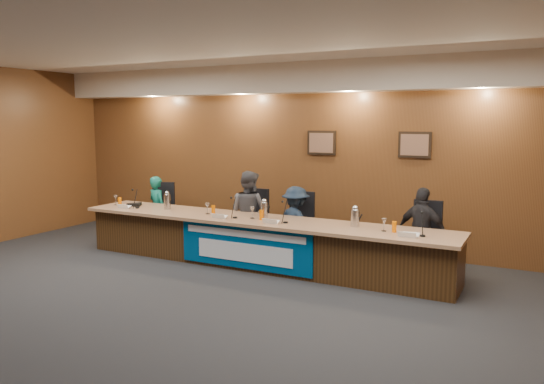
{
  "coord_description": "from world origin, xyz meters",
  "views": [
    {
      "loc": [
        3.9,
        -4.6,
        2.25
      ],
      "look_at": [
        0.07,
        2.73,
        1.12
      ],
      "focal_mm": 35.0,
      "sensor_mm": 36.0,
      "label": 1
    }
  ],
  "objects_px": {
    "panelist_b": "(249,213)",
    "panelist_d": "(422,232)",
    "carafe_left": "(167,202)",
    "speakerphone": "(136,205)",
    "office_chair_d": "(423,243)",
    "panelist_c": "(296,223)",
    "banner": "(244,247)",
    "dais_body": "(258,243)",
    "carafe_right": "(355,218)",
    "office_chair_a": "(161,215)",
    "panelist_a": "(158,209)",
    "office_chair_b": "(252,225)",
    "carafe_mid": "(264,210)",
    "office_chair_c": "(298,229)"
  },
  "relations": [
    {
      "from": "panelist_b",
      "to": "panelist_d",
      "type": "xyz_separation_m",
      "value": [
        2.86,
        0.0,
        -0.06
      ]
    },
    {
      "from": "carafe_left",
      "to": "speakerphone",
      "type": "distance_m",
      "value": 0.71
    },
    {
      "from": "panelist_b",
      "to": "office_chair_d",
      "type": "bearing_deg",
      "value": -169.46
    },
    {
      "from": "panelist_c",
      "to": "office_chair_d",
      "type": "xyz_separation_m",
      "value": [
        1.99,
        0.1,
        -0.12
      ]
    },
    {
      "from": "panelist_c",
      "to": "carafe_left",
      "type": "xyz_separation_m",
      "value": [
        -2.12,
        -0.58,
        0.28
      ]
    },
    {
      "from": "office_chair_d",
      "to": "banner",
      "type": "bearing_deg",
      "value": -152.76
    },
    {
      "from": "dais_body",
      "to": "carafe_right",
      "type": "relative_size",
      "value": 25.02
    },
    {
      "from": "office_chair_a",
      "to": "carafe_right",
      "type": "relative_size",
      "value": 2.0
    },
    {
      "from": "banner",
      "to": "panelist_c",
      "type": "bearing_deg",
      "value": 69.21
    },
    {
      "from": "banner",
      "to": "panelist_a",
      "type": "bearing_deg",
      "value": 157.93
    },
    {
      "from": "carafe_right",
      "to": "carafe_left",
      "type": "bearing_deg",
      "value": -178.94
    },
    {
      "from": "dais_body",
      "to": "office_chair_a",
      "type": "bearing_deg",
      "value": 164.55
    },
    {
      "from": "office_chair_b",
      "to": "carafe_mid",
      "type": "relative_size",
      "value": 1.96
    },
    {
      "from": "carafe_mid",
      "to": "office_chair_a",
      "type": "bearing_deg",
      "value": 165.67
    },
    {
      "from": "panelist_c",
      "to": "panelist_d",
      "type": "distance_m",
      "value": 2.0
    },
    {
      "from": "carafe_left",
      "to": "carafe_mid",
      "type": "bearing_deg",
      "value": 1.01
    },
    {
      "from": "panelist_c",
      "to": "carafe_mid",
      "type": "bearing_deg",
      "value": 82.58
    },
    {
      "from": "panelist_b",
      "to": "office_chair_b",
      "type": "bearing_deg",
      "value": -81.46
    },
    {
      "from": "panelist_b",
      "to": "panelist_c",
      "type": "xyz_separation_m",
      "value": [
        0.87,
        0.0,
        -0.11
      ]
    },
    {
      "from": "dais_body",
      "to": "office_chair_c",
      "type": "bearing_deg",
      "value": 60.89
    },
    {
      "from": "office_chair_b",
      "to": "office_chair_c",
      "type": "bearing_deg",
      "value": -1.59
    },
    {
      "from": "office_chair_a",
      "to": "panelist_c",
      "type": "bearing_deg",
      "value": -26.63
    },
    {
      "from": "panelist_b",
      "to": "carafe_left",
      "type": "relative_size",
      "value": 5.64
    },
    {
      "from": "dais_body",
      "to": "carafe_left",
      "type": "relative_size",
      "value": 24.05
    },
    {
      "from": "dais_body",
      "to": "banner",
      "type": "xyz_separation_m",
      "value": [
        0.0,
        -0.41,
        0.03
      ]
    },
    {
      "from": "office_chair_a",
      "to": "carafe_left",
      "type": "height_order",
      "value": "carafe_left"
    },
    {
      "from": "dais_body",
      "to": "carafe_left",
      "type": "distance_m",
      "value": 1.82
    },
    {
      "from": "panelist_b",
      "to": "carafe_left",
      "type": "xyz_separation_m",
      "value": [
        -1.25,
        -0.58,
        0.17
      ]
    },
    {
      "from": "panelist_b",
      "to": "carafe_left",
      "type": "bearing_deg",
      "value": 33.58
    },
    {
      "from": "office_chair_a",
      "to": "office_chair_b",
      "type": "distance_m",
      "value": 1.95
    },
    {
      "from": "banner",
      "to": "office_chair_a",
      "type": "distance_m",
      "value": 2.68
    },
    {
      "from": "panelist_c",
      "to": "carafe_right",
      "type": "relative_size",
      "value": 4.98
    },
    {
      "from": "office_chair_b",
      "to": "carafe_left",
      "type": "xyz_separation_m",
      "value": [
        -1.25,
        -0.68,
        0.39
      ]
    },
    {
      "from": "office_chair_a",
      "to": "banner",
      "type": "bearing_deg",
      "value": -48.65
    },
    {
      "from": "panelist_d",
      "to": "carafe_right",
      "type": "height_order",
      "value": "panelist_d"
    },
    {
      "from": "office_chair_c",
      "to": "dais_body",
      "type": "bearing_deg",
      "value": -127.54
    },
    {
      "from": "office_chair_c",
      "to": "carafe_left",
      "type": "distance_m",
      "value": 2.26
    },
    {
      "from": "panelist_a",
      "to": "carafe_right",
      "type": "distance_m",
      "value": 4.02
    },
    {
      "from": "office_chair_d",
      "to": "speakerphone",
      "type": "bearing_deg",
      "value": -169.44
    },
    {
      "from": "office_chair_d",
      "to": "carafe_right",
      "type": "xyz_separation_m",
      "value": [
        -0.83,
        -0.62,
        0.39
      ]
    },
    {
      "from": "panelist_d",
      "to": "office_chair_b",
      "type": "xyz_separation_m",
      "value": [
        -2.86,
        0.1,
        -0.17
      ]
    },
    {
      "from": "office_chair_a",
      "to": "office_chair_b",
      "type": "height_order",
      "value": "same"
    },
    {
      "from": "panelist_a",
      "to": "panelist_d",
      "type": "xyz_separation_m",
      "value": [
        4.81,
        0.0,
        0.04
      ]
    },
    {
      "from": "carafe_right",
      "to": "panelist_c",
      "type": "bearing_deg",
      "value": 155.91
    },
    {
      "from": "office_chair_b",
      "to": "speakerphone",
      "type": "bearing_deg",
      "value": -162.45
    },
    {
      "from": "office_chair_c",
      "to": "office_chair_a",
      "type": "bearing_deg",
      "value": 171.57
    },
    {
      "from": "panelist_d",
      "to": "carafe_mid",
      "type": "bearing_deg",
      "value": 26.74
    },
    {
      "from": "panelist_a",
      "to": "speakerphone",
      "type": "bearing_deg",
      "value": 110.45
    },
    {
      "from": "carafe_mid",
      "to": "carafe_right",
      "type": "bearing_deg",
      "value": 1.13
    },
    {
      "from": "office_chair_c",
      "to": "carafe_right",
      "type": "height_order",
      "value": "carafe_right"
    }
  ]
}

